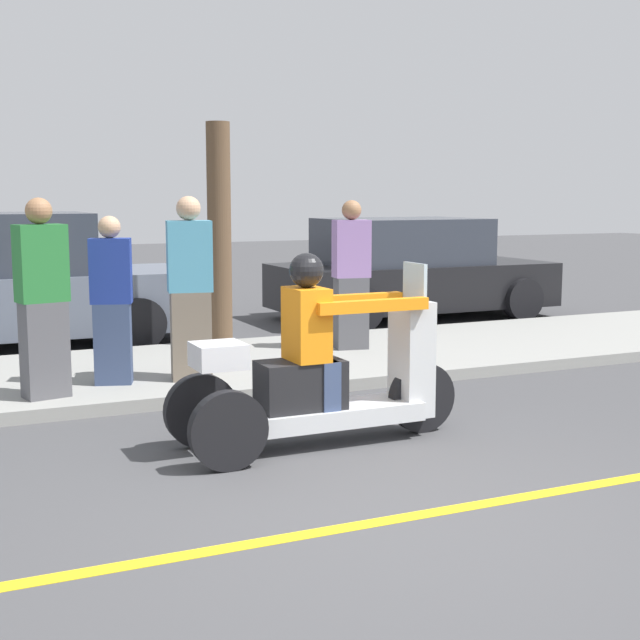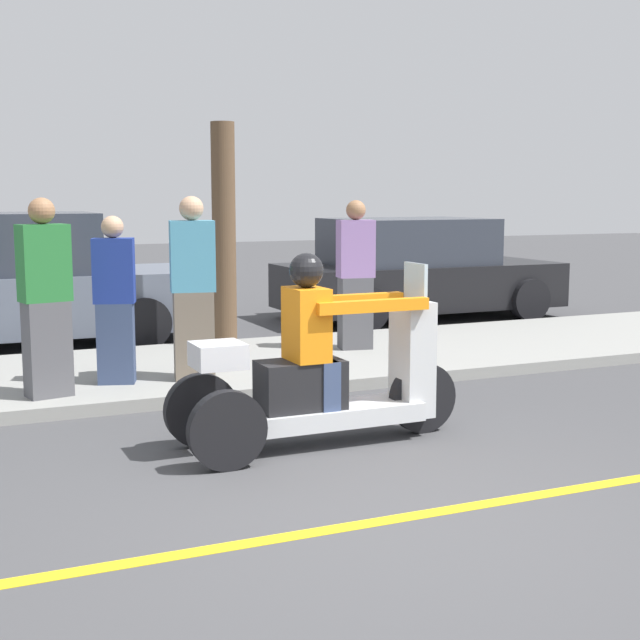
% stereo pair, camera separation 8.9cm
% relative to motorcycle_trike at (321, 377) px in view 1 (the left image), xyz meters
% --- Properties ---
extents(ground_plane, '(60.00, 60.00, 0.00)m').
position_rel_motorcycle_trike_xyz_m(ground_plane, '(-0.22, -1.64, -0.53)').
color(ground_plane, '#424244').
extents(lane_stripe, '(24.00, 0.12, 0.01)m').
position_rel_motorcycle_trike_xyz_m(lane_stripe, '(-0.01, -1.64, -0.53)').
color(lane_stripe, gold).
rests_on(lane_stripe, ground).
extents(sidewalk_strip, '(28.00, 2.80, 0.12)m').
position_rel_motorcycle_trike_xyz_m(sidewalk_strip, '(-0.22, 2.96, -0.47)').
color(sidewalk_strip, gray).
rests_on(sidewalk_strip, ground).
extents(motorcycle_trike, '(2.32, 0.74, 1.48)m').
position_rel_motorcycle_trike_xyz_m(motorcycle_trike, '(0.00, 0.00, 0.00)').
color(motorcycle_trike, black).
rests_on(motorcycle_trike, ground).
extents(spectator_near_curb, '(0.46, 0.34, 1.76)m').
position_rel_motorcycle_trike_xyz_m(spectator_near_curb, '(-1.76, 2.02, 0.44)').
color(spectator_near_curb, '#515156').
rests_on(spectator_near_curb, sidewalk_strip).
extents(spectator_mid_group, '(0.45, 0.31, 1.72)m').
position_rel_motorcycle_trike_xyz_m(spectator_mid_group, '(1.83, 3.15, 0.42)').
color(spectator_mid_group, '#515156').
rests_on(spectator_mid_group, sidewalk_strip).
extents(spectator_with_child, '(0.46, 0.33, 1.77)m').
position_rel_motorcycle_trike_xyz_m(spectator_with_child, '(-0.37, 2.23, 0.45)').
color(spectator_with_child, '#726656').
rests_on(spectator_with_child, sidewalk_strip).
extents(spectator_by_tree, '(0.43, 0.33, 1.59)m').
position_rel_motorcycle_trike_xyz_m(spectator_by_tree, '(-1.10, 2.34, 0.36)').
color(spectator_by_tree, '#38476B').
rests_on(spectator_by_tree, sidewalk_strip).
extents(parked_car_lot_left, '(4.29, 2.11, 1.54)m').
position_rel_motorcycle_trike_xyz_m(parked_car_lot_left, '(4.22, 5.90, 0.20)').
color(parked_car_lot_left, black).
rests_on(parked_car_lot_left, ground).
extents(tree_trunk, '(0.28, 0.28, 2.62)m').
position_rel_motorcycle_trike_xyz_m(tree_trunk, '(0.53, 4.02, 0.90)').
color(tree_trunk, brown).
rests_on(tree_trunk, sidewalk_strip).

